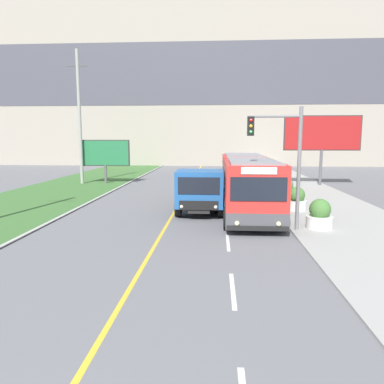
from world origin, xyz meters
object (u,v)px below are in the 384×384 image
at_px(city_bus, 247,183).
at_px(traffic_light_mast, 283,153).
at_px(billboard_large, 322,135).
at_px(planter_round_second, 297,200).
at_px(planter_round_near, 320,215).
at_px(planter_round_third, 286,190).
at_px(utility_pole_far, 80,117).
at_px(billboard_small, 105,154).
at_px(dump_truck, 201,191).

bearing_deg(city_bus, traffic_light_mast, -77.13).
bearing_deg(billboard_large, planter_round_second, -110.73).
relative_size(planter_round_near, planter_round_third, 1.02).
distance_m(billboard_large, planter_round_third, 8.99).
bearing_deg(planter_round_third, planter_round_near, -90.39).
bearing_deg(traffic_light_mast, billboard_large, 69.62).
xyz_separation_m(city_bus, utility_pole_far, (-13.51, 11.20, 4.25)).
bearing_deg(planter_round_second, billboard_small, 140.09).
height_order(dump_truck, planter_round_second, dump_truck).
height_order(planter_round_near, planter_round_third, planter_round_near).
bearing_deg(billboard_small, planter_round_second, -39.91).
relative_size(planter_round_near, planter_round_second, 1.01).
distance_m(planter_round_near, planter_round_second, 4.18).
relative_size(dump_truck, billboard_small, 1.51).
relative_size(billboard_large, planter_round_second, 4.88).
bearing_deg(utility_pole_far, planter_round_third, -23.97).
xyz_separation_m(dump_truck, billboard_small, (-8.98, 12.57, 1.43)).
bearing_deg(dump_truck, traffic_light_mast, -46.72).
bearing_deg(dump_truck, planter_round_near, -33.11).
relative_size(city_bus, planter_round_third, 9.41).
bearing_deg(city_bus, planter_round_second, -5.83).
xyz_separation_m(billboard_small, planter_round_second, (14.22, -11.89, -1.98)).
relative_size(utility_pole_far, planter_round_third, 8.93).
bearing_deg(city_bus, billboard_large, 57.66).
distance_m(utility_pole_far, traffic_light_mast, 21.80).
xyz_separation_m(city_bus, planter_round_third, (2.90, 3.91, -0.87)).
relative_size(billboard_small, planter_round_second, 3.40).
relative_size(billboard_large, planter_round_third, 4.90).
bearing_deg(billboard_small, planter_round_third, -28.15).
height_order(city_bus, billboard_large, billboard_large).
xyz_separation_m(dump_truck, planter_round_near, (5.37, -3.50, -0.54)).
bearing_deg(utility_pole_far, billboard_small, 11.68).
bearing_deg(traffic_light_mast, planter_round_second, 70.49).
height_order(billboard_small, planter_round_third, billboard_small).
relative_size(city_bus, planter_round_near, 9.26).
height_order(billboard_large, planter_round_near, billboard_large).
relative_size(dump_truck, planter_round_second, 5.16).
xyz_separation_m(billboard_large, planter_round_near, (-4.14, -15.49, -3.63)).
height_order(city_bus, planter_round_third, city_bus).
bearing_deg(billboard_small, planter_round_near, -48.23).
distance_m(billboard_small, planter_round_near, 21.64).
bearing_deg(planter_round_near, dump_truck, 146.89).
bearing_deg(planter_round_near, billboard_large, 75.02).
relative_size(city_bus, utility_pole_far, 1.05).
xyz_separation_m(billboard_large, planter_round_third, (-4.09, -7.13, -3.64)).
bearing_deg(utility_pole_far, billboard_large, -0.47).
relative_size(dump_truck, planter_round_near, 5.10).
xyz_separation_m(utility_pole_far, billboard_large, (20.50, -0.17, -1.48)).
distance_m(city_bus, planter_round_second, 2.85).
relative_size(dump_truck, billboard_large, 1.06).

